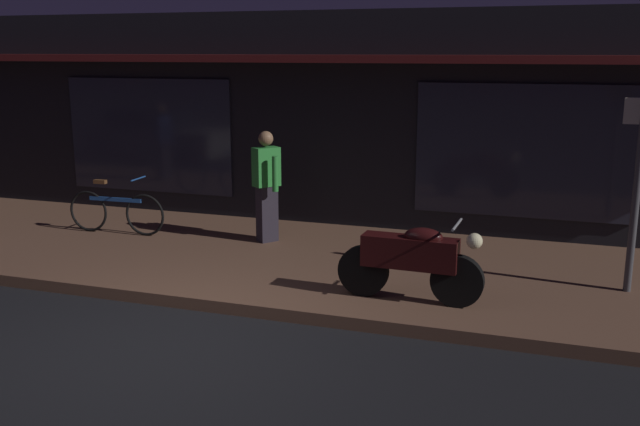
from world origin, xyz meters
TOP-DOWN VIEW (x-y plane):
  - ground_plane at (0.00, 0.00)m, footprint 60.00×60.00m
  - sidewalk_slab at (0.00, 3.00)m, footprint 18.00×4.00m
  - storefront_building at (0.00, 6.39)m, footprint 18.00×3.30m
  - motorcycle at (2.21, 1.73)m, footprint 1.70×0.55m
  - bicycle_parked at (-2.82, 3.32)m, footprint 1.66×0.42m
  - person_bystander at (-0.40, 3.66)m, footprint 0.54×0.44m
  - sign_post at (4.60, 2.91)m, footprint 0.44×0.09m

SIDE VIEW (x-z plane):
  - ground_plane at x=0.00m, z-range 0.00..0.00m
  - sidewalk_slab at x=0.00m, z-range 0.00..0.15m
  - bicycle_parked at x=-2.82m, z-range 0.05..0.96m
  - motorcycle at x=2.21m, z-range 0.16..1.13m
  - person_bystander at x=-0.40m, z-range 0.19..1.86m
  - sign_post at x=4.60m, z-range 0.31..2.71m
  - storefront_building at x=0.00m, z-range 0.00..3.60m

